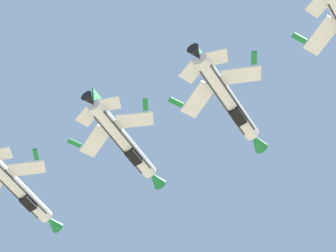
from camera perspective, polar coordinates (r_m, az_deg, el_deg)
The scene contains 3 objects.
fighter_jet_left_wing at distance 101.56m, azimuth -10.10°, elevation -4.20°, with size 10.18×15.43×4.39m.
fighter_jet_right_wing at distance 95.89m, azimuth -2.99°, elevation -1.05°, with size 10.20×15.43×4.38m.
fighter_jet_left_outer at distance 89.45m, azimuth 4.11°, elevation 1.79°, with size 10.15×15.43×4.39m.
Camera 1 is at (-5.07, -4.30, 1.43)m, focal length 89.76 mm.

